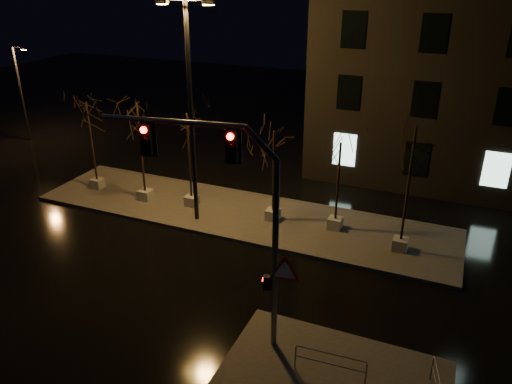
% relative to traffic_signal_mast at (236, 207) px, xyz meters
% --- Properties ---
extents(ground, '(90.00, 90.00, 0.00)m').
position_rel_traffic_signal_mast_xyz_m(ground, '(-4.00, 2.69, -5.17)').
color(ground, black).
rests_on(ground, ground).
extents(median, '(22.00, 5.00, 0.15)m').
position_rel_traffic_signal_mast_xyz_m(median, '(-4.00, 8.69, -5.10)').
color(median, '#46433E').
rests_on(median, ground).
extents(tree_0, '(1.80, 1.80, 5.17)m').
position_rel_traffic_signal_mast_xyz_m(tree_0, '(-12.80, 8.44, -1.10)').
color(tree_0, '#A3A198').
rests_on(tree_0, median).
extents(tree_1, '(1.80, 1.80, 5.45)m').
position_rel_traffic_signal_mast_xyz_m(tree_1, '(-9.34, 8.17, -0.89)').
color(tree_1, '#A3A198').
rests_on(tree_1, median).
extents(tree_2, '(1.80, 1.80, 5.16)m').
position_rel_traffic_signal_mast_xyz_m(tree_2, '(-6.65, 8.53, -1.11)').
color(tree_2, '#A3A198').
rests_on(tree_2, median).
extents(tree_3, '(1.80, 1.80, 4.77)m').
position_rel_traffic_signal_mast_xyz_m(tree_3, '(-2.07, 8.67, -1.40)').
color(tree_3, '#A3A198').
rests_on(tree_3, median).
extents(tree_4, '(1.80, 1.80, 4.51)m').
position_rel_traffic_signal_mast_xyz_m(tree_4, '(1.04, 8.99, -1.59)').
color(tree_4, '#A3A198').
rests_on(tree_4, median).
extents(tree_5, '(1.80, 1.80, 5.95)m').
position_rel_traffic_signal_mast_xyz_m(tree_5, '(4.26, 8.16, -0.51)').
color(tree_5, '#A3A198').
rests_on(tree_5, median).
extents(traffic_signal_mast, '(6.20, 1.05, 7.64)m').
position_rel_traffic_signal_mast_xyz_m(traffic_signal_mast, '(0.00, 0.00, 0.00)').
color(traffic_signal_mast, '#5A5D62').
rests_on(traffic_signal_mast, sidewalk_corner).
extents(streetlight_main, '(2.61, 0.76, 10.45)m').
position_rel_traffic_signal_mast_xyz_m(streetlight_main, '(-5.66, 7.27, 1.01)').
color(streetlight_main, black).
rests_on(streetlight_main, median).
extents(streetlight_far, '(1.33, 0.23, 6.79)m').
position_rel_traffic_signal_mast_xyz_m(streetlight_far, '(-23.33, 13.82, -1.44)').
color(streetlight_far, black).
rests_on(streetlight_far, ground).
extents(guard_rail_a, '(2.24, 0.18, 0.97)m').
position_rel_traffic_signal_mast_xyz_m(guard_rail_a, '(3.37, -0.56, -4.39)').
color(guard_rail_a, '#5A5D62').
rests_on(guard_rail_a, sidewalk_corner).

